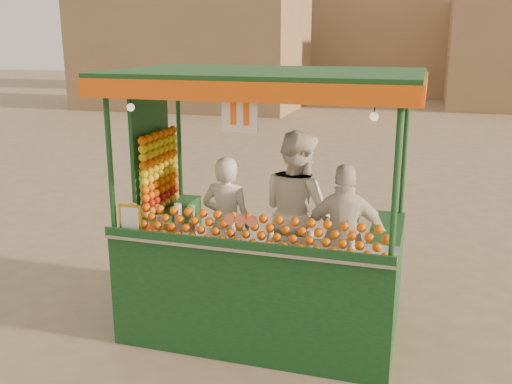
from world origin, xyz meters
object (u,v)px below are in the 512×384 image
(juice_cart, at_px, (256,251))
(vendor_left, at_px, (227,224))
(vendor_right, at_px, (344,237))
(vendor_middle, at_px, (297,212))

(juice_cart, height_order, vendor_left, juice_cart)
(vendor_right, bearing_deg, vendor_middle, -34.62)
(vendor_left, relative_size, vendor_middle, 0.84)
(vendor_left, distance_m, vendor_middle, 0.82)
(juice_cart, relative_size, vendor_left, 1.99)
(juice_cart, distance_m, vendor_right, 0.98)
(juice_cart, height_order, vendor_middle, juice_cart)
(vendor_left, bearing_deg, vendor_middle, -164.44)
(vendor_left, bearing_deg, vendor_right, 176.53)
(vendor_left, height_order, vendor_right, vendor_right)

